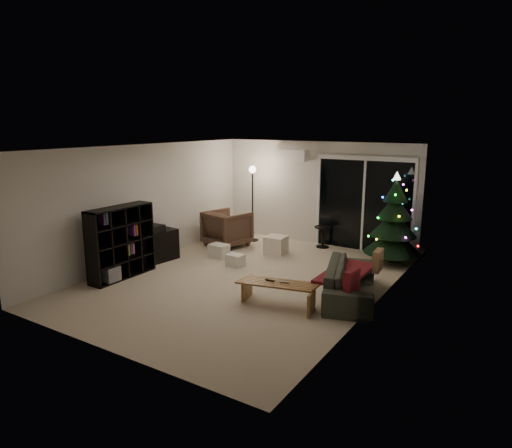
{
  "coord_description": "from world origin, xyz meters",
  "views": [
    {
      "loc": [
        4.6,
        -6.87,
        2.95
      ],
      "look_at": [
        0.1,
        0.3,
        1.05
      ],
      "focal_mm": 32.0,
      "sensor_mm": 36.0,
      "label": 1
    }
  ],
  "objects": [
    {
      "name": "cardboard_box_a",
      "position": [
        -1.3,
        0.98,
        0.15
      ],
      "size": [
        0.41,
        0.32,
        0.29
      ],
      "primitive_type": "cube",
      "rotation": [
        0.0,
        0.0,
        -0.02
      ],
      "color": "white",
      "rests_on": "floor"
    },
    {
      "name": "remote_a",
      "position": [
        1.03,
        -0.74,
        0.41
      ],
      "size": [
        0.16,
        0.05,
        0.02
      ],
      "primitive_type": "cube",
      "color": "black",
      "rests_on": "coffee_table"
    },
    {
      "name": "sofa_throw",
      "position": [
        1.95,
        0.24,
        0.42
      ],
      "size": [
        0.63,
        1.44,
        0.05
      ],
      "primitive_type": "cube",
      "color": "maroon",
      "rests_on": "sofa"
    },
    {
      "name": "floor_lamp",
      "position": [
        -1.45,
        2.6,
        0.92
      ],
      "size": [
        0.29,
        0.29,
        1.84
      ],
      "primitive_type": "cylinder",
      "color": "black",
      "rests_on": "floor"
    },
    {
      "name": "armchair",
      "position": [
        -1.7,
        1.85,
        0.43
      ],
      "size": [
        1.12,
        1.14,
        0.87
      ],
      "primitive_type": "imported",
      "rotation": [
        0.0,
        0.0,
        2.91
      ],
      "color": "#433726",
      "rests_on": "floor"
    },
    {
      "name": "cardboard_box_b",
      "position": [
        -0.63,
        0.64,
        0.12
      ],
      "size": [
        0.36,
        0.27,
        0.25
      ],
      "primitive_type": "cube",
      "rotation": [
        0.0,
        0.0,
        -0.02
      ],
      "color": "white",
      "rests_on": "floor"
    },
    {
      "name": "bookshelf",
      "position": [
        -2.25,
        -1.1,
        0.7
      ],
      "size": [
        0.78,
        1.43,
        1.39
      ],
      "primitive_type": null,
      "rotation": [
        0.0,
        0.0,
        -0.32
      ],
      "color": "black",
      "rests_on": "floor"
    },
    {
      "name": "cushion_a",
      "position": [
        2.3,
        0.89,
        0.53
      ],
      "size": [
        0.15,
        0.39,
        0.39
      ],
      "primitive_type": "cube",
      "rotation": [
        0.0,
        0.0,
        0.09
      ],
      "color": "#A06D45",
      "rests_on": "sofa"
    },
    {
      "name": "media_cabinet",
      "position": [
        -2.25,
        -0.06,
        0.33
      ],
      "size": [
        0.54,
        1.11,
        0.66
      ],
      "primitive_type": "cube",
      "rotation": [
        0.0,
        0.0,
        -0.13
      ],
      "color": "black",
      "rests_on": "floor"
    },
    {
      "name": "stereo",
      "position": [
        -2.25,
        -0.06,
        0.74
      ],
      "size": [
        0.34,
        0.4,
        0.14
      ],
      "primitive_type": "cube",
      "color": "black",
      "rests_on": "media_cabinet"
    },
    {
      "name": "remote_b",
      "position": [
        1.28,
        -0.69,
        0.41
      ],
      "size": [
        0.15,
        0.09,
        0.02
      ],
      "primitive_type": "cube",
      "rotation": [
        0.0,
        0.0,
        0.35
      ],
      "color": "slate",
      "rests_on": "coffee_table"
    },
    {
      "name": "ottoman",
      "position": [
        -0.37,
        1.9,
        0.2
      ],
      "size": [
        0.49,
        0.49,
        0.4
      ],
      "primitive_type": "cube",
      "rotation": [
        0.0,
        0.0,
        0.1
      ],
      "color": "silver",
      "rests_on": "floor"
    },
    {
      "name": "coffee_table",
      "position": [
        1.18,
        -0.74,
        0.2
      ],
      "size": [
        1.33,
        0.71,
        0.4
      ],
      "primitive_type": null,
      "rotation": [
        0.0,
        0.0,
        0.22
      ],
      "color": "olive",
      "rests_on": "floor"
    },
    {
      "name": "sofa",
      "position": [
        2.05,
        0.24,
        0.29
      ],
      "size": [
        1.36,
        2.15,
        0.59
      ],
      "primitive_type": "imported",
      "rotation": [
        0.0,
        0.0,
        1.88
      ],
      "color": "#2F3629",
      "rests_on": "floor"
    },
    {
      "name": "christmas_tree",
      "position": [
        2.08,
        2.61,
        0.97
      ],
      "size": [
        1.6,
        1.6,
        1.95
      ],
      "primitive_type": "cone",
      "rotation": [
        0.0,
        0.0,
        -0.43
      ],
      "color": "black",
      "rests_on": "floor"
    },
    {
      "name": "side_table",
      "position": [
        0.33,
        2.96,
        0.26
      ],
      "size": [
        0.44,
        0.44,
        0.51
      ],
      "primitive_type": "cylinder",
      "rotation": [
        0.0,
        0.0,
        -0.07
      ],
      "color": "black",
      "rests_on": "floor"
    },
    {
      "name": "cushion_b",
      "position": [
        2.3,
        -0.41,
        0.53
      ],
      "size": [
        0.14,
        0.39,
        0.39
      ],
      "primitive_type": "cube",
      "rotation": [
        0.0,
        0.0,
        -0.07
      ],
      "color": "maroon",
      "rests_on": "sofa"
    },
    {
      "name": "room",
      "position": [
        0.46,
        1.49,
        1.02
      ],
      "size": [
        6.5,
        7.51,
        2.6
      ],
      "color": "beige",
      "rests_on": "ground"
    }
  ]
}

